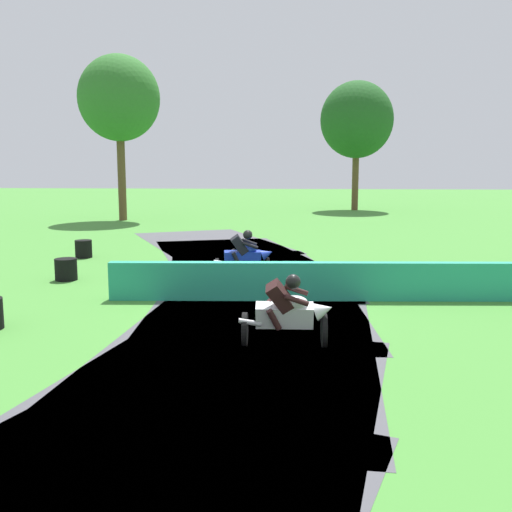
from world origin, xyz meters
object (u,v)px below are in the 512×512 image
(motorcycle_chase_blue, at_px, (245,256))
(tire_stack_far, at_px, (84,249))
(tire_stack_mid_b, at_px, (66,269))
(motorcycle_lead_white, at_px, (289,312))

(motorcycle_chase_blue, relative_size, tire_stack_far, 2.81)
(tire_stack_mid_b, xyz_separation_m, tire_stack_far, (-0.91, 3.89, 0.00))
(motorcycle_lead_white, relative_size, tire_stack_far, 2.80)
(tire_stack_far, bearing_deg, motorcycle_chase_blue, -30.76)
(motorcycle_lead_white, height_order, motorcycle_chase_blue, motorcycle_chase_blue)
(motorcycle_chase_blue, height_order, tire_stack_far, motorcycle_chase_blue)
(motorcycle_chase_blue, bearing_deg, motorcycle_lead_white, -78.06)
(motorcycle_lead_white, bearing_deg, motorcycle_chase_blue, 101.94)
(motorcycle_lead_white, height_order, tire_stack_mid_b, motorcycle_lead_white)
(tire_stack_mid_b, bearing_deg, tire_stack_far, 103.13)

